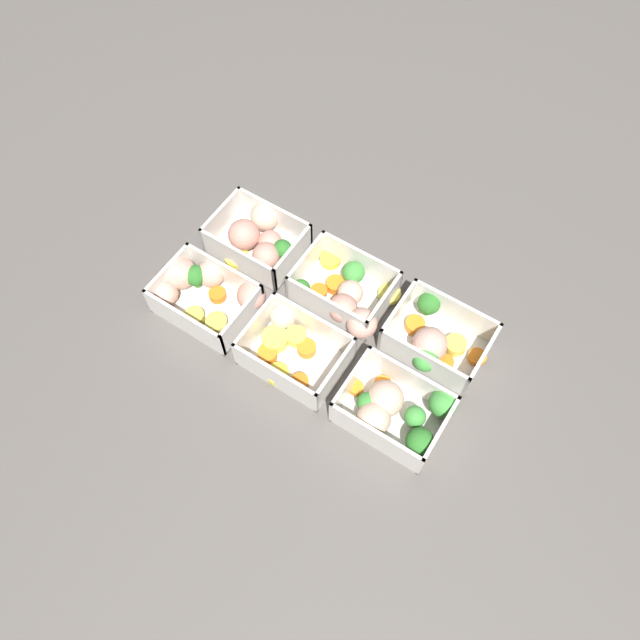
{
  "coord_description": "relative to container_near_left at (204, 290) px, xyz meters",
  "views": [
    {
      "loc": [
        0.24,
        -0.37,
        0.82
      ],
      "look_at": [
        0.0,
        0.0,
        0.02
      ],
      "focal_mm": 35.0,
      "sensor_mm": 36.0,
      "label": 1
    }
  ],
  "objects": [
    {
      "name": "ground_plane",
      "position": [
        0.17,
        0.05,
        -0.02
      ],
      "size": [
        4.0,
        4.0,
        0.0
      ],
      "primitive_type": "plane",
      "color": "#56514C"
    },
    {
      "name": "container_near_left",
      "position": [
        0.0,
        0.0,
        0.0
      ],
      "size": [
        0.17,
        0.12,
        0.06
      ],
      "color": "silver",
      "rests_on": "ground_plane"
    },
    {
      "name": "container_near_center",
      "position": [
        0.16,
        -0.01,
        -0.01
      ],
      "size": [
        0.14,
        0.12,
        0.06
      ],
      "color": "silver",
      "rests_on": "ground_plane"
    },
    {
      "name": "container_near_right",
      "position": [
        0.34,
        -0.01,
        0.0
      ],
      "size": [
        0.15,
        0.12,
        0.06
      ],
      "color": "silver",
      "rests_on": "ground_plane"
    },
    {
      "name": "container_far_left",
      "position": [
        0.01,
        0.12,
        0.0
      ],
      "size": [
        0.14,
        0.14,
        0.06
      ],
      "color": "silver",
      "rests_on": "ground_plane"
    },
    {
      "name": "container_far_center",
      "position": [
        0.19,
        0.11,
        -0.0
      ],
      "size": [
        0.16,
        0.13,
        0.06
      ],
      "color": "silver",
      "rests_on": "ground_plane"
    },
    {
      "name": "container_far_right",
      "position": [
        0.33,
        0.11,
        0.0
      ],
      "size": [
        0.15,
        0.12,
        0.06
      ],
      "color": "silver",
      "rests_on": "ground_plane"
    }
  ]
}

